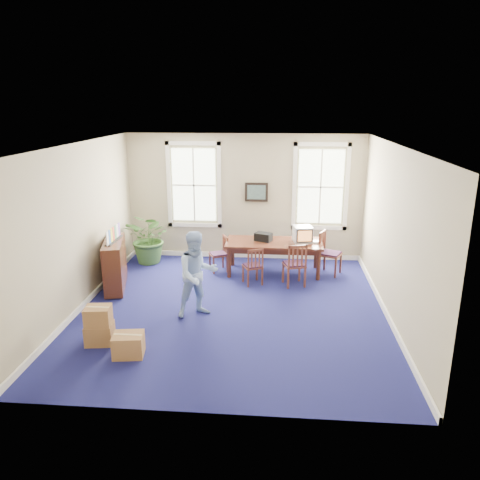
# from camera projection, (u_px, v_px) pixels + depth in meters

# --- Properties ---
(floor) EXTENTS (6.50, 6.50, 0.00)m
(floor) POSITION_uv_depth(u_px,v_px,m) (232.00, 309.00, 9.27)
(floor) COLOR navy
(floor) RESTS_ON ground
(ceiling) EXTENTS (6.50, 6.50, 0.00)m
(ceiling) POSITION_uv_depth(u_px,v_px,m) (232.00, 145.00, 8.36)
(ceiling) COLOR white
(ceiling) RESTS_ON ground
(wall_back) EXTENTS (6.50, 0.00, 6.50)m
(wall_back) POSITION_uv_depth(u_px,v_px,m) (245.00, 197.00, 11.92)
(wall_back) COLOR tan
(wall_back) RESTS_ON ground
(wall_front) EXTENTS (6.50, 0.00, 6.50)m
(wall_front) POSITION_uv_depth(u_px,v_px,m) (206.00, 302.00, 5.71)
(wall_front) COLOR tan
(wall_front) RESTS_ON ground
(wall_left) EXTENTS (0.00, 6.50, 6.50)m
(wall_left) POSITION_uv_depth(u_px,v_px,m) (78.00, 228.00, 9.06)
(wall_left) COLOR tan
(wall_left) RESTS_ON ground
(wall_right) EXTENTS (0.00, 6.50, 6.50)m
(wall_right) POSITION_uv_depth(u_px,v_px,m) (395.00, 235.00, 8.57)
(wall_right) COLOR tan
(wall_right) RESTS_ON ground
(baseboard_back) EXTENTS (6.00, 0.04, 0.12)m
(baseboard_back) POSITION_uv_depth(u_px,v_px,m) (245.00, 255.00, 12.33)
(baseboard_back) COLOR white
(baseboard_back) RESTS_ON ground
(baseboard_left) EXTENTS (0.04, 6.50, 0.12)m
(baseboard_left) POSITION_uv_depth(u_px,v_px,m) (87.00, 301.00, 9.49)
(baseboard_left) COLOR white
(baseboard_left) RESTS_ON ground
(baseboard_right) EXTENTS (0.04, 6.50, 0.12)m
(baseboard_right) POSITION_uv_depth(u_px,v_px,m) (385.00, 311.00, 9.02)
(baseboard_right) COLOR white
(baseboard_right) RESTS_ON ground
(window_left) EXTENTS (1.40, 0.12, 2.20)m
(window_left) POSITION_uv_depth(u_px,v_px,m) (194.00, 185.00, 11.92)
(window_left) COLOR white
(window_left) RESTS_ON ground
(window_right) EXTENTS (1.40, 0.12, 2.20)m
(window_right) POSITION_uv_depth(u_px,v_px,m) (321.00, 187.00, 11.66)
(window_right) COLOR white
(window_right) RESTS_ON ground
(wall_picture) EXTENTS (0.58, 0.06, 0.48)m
(wall_picture) POSITION_uv_depth(u_px,v_px,m) (256.00, 192.00, 11.81)
(wall_picture) COLOR black
(wall_picture) RESTS_ON ground
(conference_table) EXTENTS (2.26, 1.03, 0.77)m
(conference_table) POSITION_uv_depth(u_px,v_px,m) (274.00, 257.00, 11.15)
(conference_table) COLOR #462114
(conference_table) RESTS_ON ground
(crt_tv) EXTENTS (0.49, 0.52, 0.38)m
(crt_tv) POSITION_uv_depth(u_px,v_px,m) (303.00, 234.00, 10.98)
(crt_tv) COLOR #B7B7BC
(crt_tv) RESTS_ON conference_table
(game_console) EXTENTS (0.14, 0.18, 0.04)m
(game_console) POSITION_uv_depth(u_px,v_px,m) (316.00, 242.00, 10.95)
(game_console) COLOR white
(game_console) RESTS_ON conference_table
(equipment_bag) EXTENTS (0.45, 0.38, 0.19)m
(equipment_bag) POSITION_uv_depth(u_px,v_px,m) (263.00, 237.00, 11.08)
(equipment_bag) COLOR black
(equipment_bag) RESTS_ON conference_table
(chair_near_left) EXTENTS (0.51, 0.51, 0.86)m
(chair_near_left) POSITION_uv_depth(u_px,v_px,m) (253.00, 265.00, 10.43)
(chair_near_left) COLOR brown
(chair_near_left) RESTS_ON ground
(chair_near_right) EXTENTS (0.55, 0.55, 0.99)m
(chair_near_right) POSITION_uv_depth(u_px,v_px,m) (294.00, 264.00, 10.34)
(chair_near_right) COLOR brown
(chair_near_right) RESTS_ON ground
(chair_end_left) EXTENTS (0.51, 0.51, 0.86)m
(chair_end_left) POSITION_uv_depth(u_px,v_px,m) (218.00, 254.00, 11.24)
(chair_end_left) COLOR brown
(chair_end_left) RESTS_ON ground
(chair_end_right) EXTENTS (0.61, 0.61, 1.03)m
(chair_end_right) POSITION_uv_depth(u_px,v_px,m) (331.00, 253.00, 11.00)
(chair_end_right) COLOR brown
(chair_end_right) RESTS_ON ground
(man) EXTENTS (1.01, 0.94, 1.66)m
(man) POSITION_uv_depth(u_px,v_px,m) (197.00, 274.00, 8.78)
(man) COLOR #97B6E7
(man) RESTS_ON ground
(credenza) EXTENTS (0.70, 1.40, 1.06)m
(credenza) POSITION_uv_depth(u_px,v_px,m) (115.00, 265.00, 10.17)
(credenza) COLOR #462114
(credenza) RESTS_ON ground
(brochure_rack) EXTENTS (0.42, 0.73, 0.33)m
(brochure_rack) POSITION_uv_depth(u_px,v_px,m) (113.00, 235.00, 9.98)
(brochure_rack) COLOR #99999E
(brochure_rack) RESTS_ON credenza
(potted_plant) EXTENTS (1.49, 1.41, 1.30)m
(potted_plant) POSITION_uv_depth(u_px,v_px,m) (150.00, 238.00, 11.74)
(potted_plant) COLOR #335B25
(potted_plant) RESTS_ON ground
(cardboard_boxes) EXTENTS (1.36, 1.36, 0.70)m
(cardboard_boxes) POSITION_uv_depth(u_px,v_px,m) (111.00, 322.00, 7.93)
(cardboard_boxes) COLOR #9E6D3E
(cardboard_boxes) RESTS_ON ground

